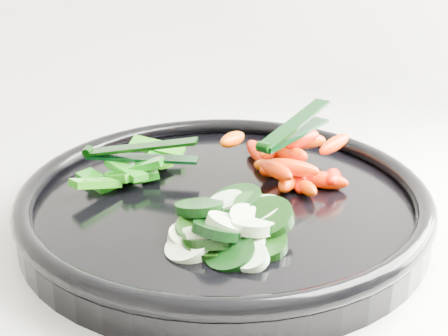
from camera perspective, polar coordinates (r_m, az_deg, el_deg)
name	(u,v)px	position (r m, az deg, el deg)	size (l,w,h in m)	color
veggie_tray	(224,202)	(0.57, 0.00, -3.17)	(0.41, 0.41, 0.04)	black
cucumber_pile	(226,227)	(0.50, 0.22, -5.44)	(0.11, 0.12, 0.04)	black
carrot_pile	(290,160)	(0.61, 6.01, 0.75)	(0.13, 0.14, 0.05)	#FF2100
pepper_pile	(129,170)	(0.62, -8.66, -0.17)	(0.13, 0.10, 0.04)	#106509
tong_carrot	(293,130)	(0.60, 6.33, 3.49)	(0.11, 0.06, 0.02)	black
tong_pepper	(138,152)	(0.61, -7.85, 1.43)	(0.10, 0.08, 0.02)	black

